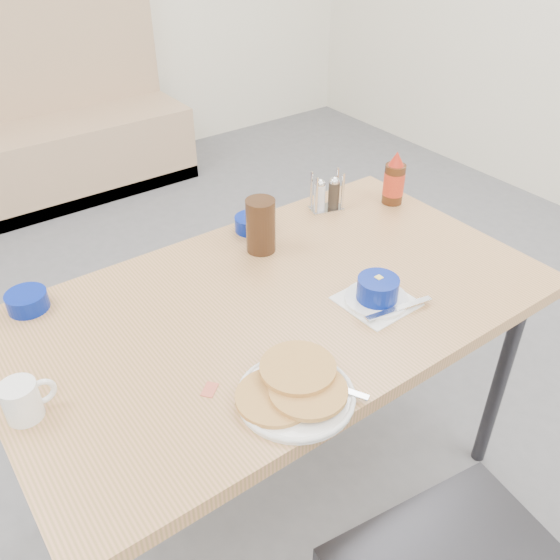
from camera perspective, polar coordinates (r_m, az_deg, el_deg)
ground at (r=1.96m, az=4.49°, el=-23.66°), size 6.00×6.00×0.00m
booth_bench at (r=3.82m, az=-23.64°, el=12.02°), size 1.90×0.56×1.22m
dining_table at (r=1.56m, az=-0.24°, el=-3.73°), size 1.40×0.80×0.76m
pancake_plate at (r=1.26m, az=1.44°, el=-10.53°), size 0.25×0.25×0.04m
coffee_mug at (r=1.31m, az=-23.49°, el=-10.53°), size 0.11×0.07×0.08m
grits_setting at (r=1.51m, az=9.38°, el=-1.17°), size 0.20×0.18×0.07m
creamer_bowl at (r=1.61m, az=-23.15°, el=-1.88°), size 0.10×0.10×0.05m
butter_bowl at (r=1.81m, az=-2.79°, el=5.45°), size 0.10×0.10×0.04m
amber_tumbler at (r=1.68m, az=-1.87°, el=5.25°), size 0.11×0.11×0.16m
condiment_caddy at (r=1.92m, az=4.52°, el=8.03°), size 0.12×0.09×0.13m
syrup_bottle at (r=1.97m, az=10.92°, el=9.34°), size 0.07×0.07×0.18m
sugar_wrapper at (r=1.29m, az=-6.79°, el=-10.43°), size 0.05×0.05×0.00m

